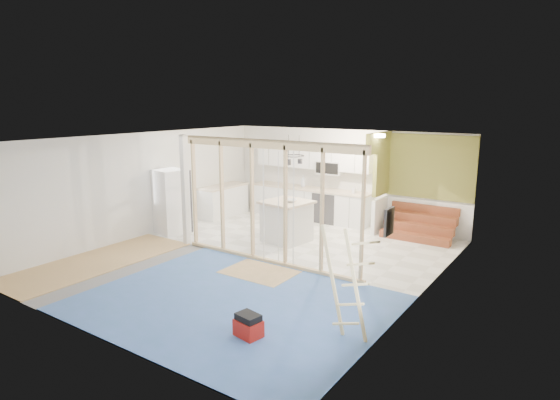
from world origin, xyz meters
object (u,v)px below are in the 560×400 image
Objects in this scene: island at (287,222)px; fridge at (171,202)px; toolbox at (248,326)px; ladder at (347,284)px.

fridge is at bearing -152.27° from island.
island is 2.76× the size of toolbox.
ladder is (3.31, -3.47, 0.33)m from island.
toolbox is at bearing -55.16° from island.
ladder is at bearing -38.36° from island.
ladder is (6.17, -2.45, -0.00)m from fridge.
island is at bearing 127.43° from toolbox.
fridge reaches higher than island.
toolbox is 0.26× the size of ladder.
ladder is (1.17, 0.76, 0.66)m from toolbox.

